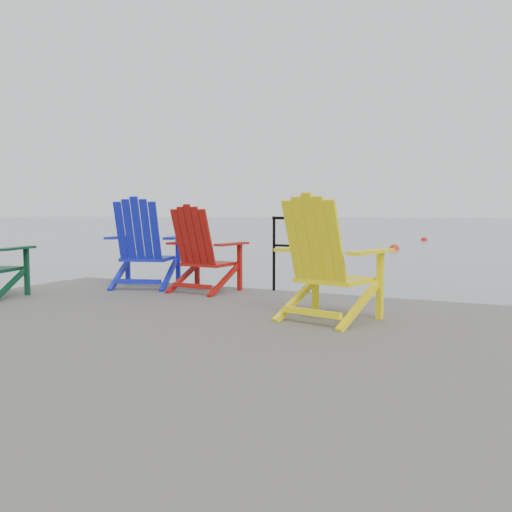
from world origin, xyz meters
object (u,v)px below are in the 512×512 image
at_px(chair_red, 203,250).
at_px(buoy_a, 394,249).
at_px(handrail, 291,246).
at_px(buoy_b, 424,241).
at_px(chair_yellow, 327,259).
at_px(chair_blue, 144,244).

xyz_separation_m(chair_red, buoy_a, (-1.17, 16.44, -1.01)).
bearing_deg(handrail, chair_red, -152.64).
distance_m(chair_red, buoy_a, 16.51).
height_order(buoy_a, buoy_b, buoy_a).
relative_size(chair_red, chair_yellow, 0.94).
bearing_deg(chair_blue, handrail, -4.13).
distance_m(chair_red, buoy_b, 24.45).
bearing_deg(chair_yellow, buoy_b, 109.65).
xyz_separation_m(handrail, chair_yellow, (0.95, -1.49, -0.00)).
bearing_deg(handrail, buoy_b, 95.22).
height_order(chair_red, buoy_a, chair_red).
distance_m(chair_blue, buoy_b, 24.43).
bearing_deg(chair_red, handrail, 30.25).
bearing_deg(handrail, buoy_a, 97.50).
distance_m(chair_yellow, buoy_a, 17.74).
bearing_deg(chair_red, buoy_b, 95.84).
height_order(handrail, chair_blue, chair_blue).
height_order(chair_blue, chair_yellow, chair_blue).
height_order(chair_blue, buoy_a, chair_blue).
bearing_deg(chair_blue, chair_yellow, -39.37).
distance_m(chair_blue, chair_yellow, 2.93).
height_order(chair_yellow, buoy_a, chair_yellow).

